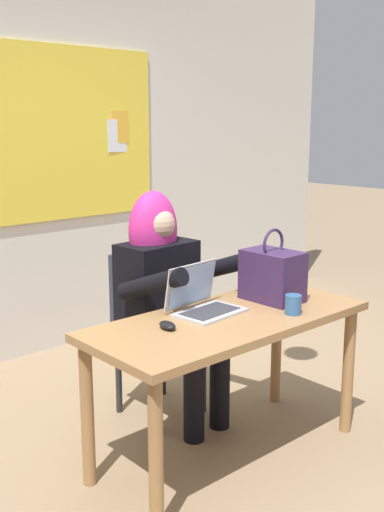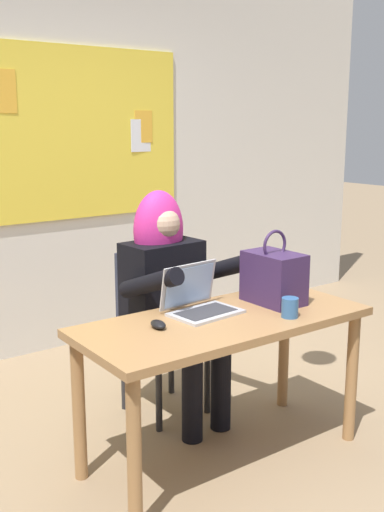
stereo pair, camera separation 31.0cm
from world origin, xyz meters
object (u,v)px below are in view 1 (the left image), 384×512
at_px(desk_main, 229,336).
at_px(person_costumed, 166,287).
at_px(chair_at_desk, 151,322).
at_px(coffee_mug, 293,305).
at_px(computer_mouse, 167,325).
at_px(laptop, 203,302).
at_px(handbag, 272,275).

height_order(desk_main, person_costumed, person_costumed).
relative_size(chair_at_desk, person_costumed, 0.72).
relative_size(desk_main, coffee_mug, 15.06).
xyz_separation_m(computer_mouse, coffee_mug, (0.58, -0.25, 0.03)).
height_order(desk_main, laptop, laptop).
bearing_deg(handbag, computer_mouse, 178.04).
height_order(person_costumed, computer_mouse, person_costumed).
bearing_deg(coffee_mug, computer_mouse, 157.18).
relative_size(laptop, computer_mouse, 3.37).
height_order(person_costumed, handbag, person_costumed).
bearing_deg(handbag, laptop, 166.15).
xyz_separation_m(person_costumed, laptop, (-0.11, -0.40, 0.03)).
bearing_deg(chair_at_desk, laptop, -13.06).
bearing_deg(chair_at_desk, handbag, 23.48).
xyz_separation_m(desk_main, handbag, (0.36, 0.04, 0.23)).
bearing_deg(laptop, person_costumed, 70.37).
height_order(desk_main, chair_at_desk, chair_at_desk).
xyz_separation_m(laptop, handbag, (0.40, -0.10, 0.08)).
bearing_deg(coffee_mug, laptop, 132.40).
height_order(laptop, handbag, handbag).
bearing_deg(computer_mouse, person_costumed, 60.38).
xyz_separation_m(desk_main, laptop, (-0.04, 0.14, 0.15)).
height_order(person_costumed, coffee_mug, person_costumed).
height_order(laptop, coffee_mug, laptop).
bearing_deg(person_costumed, computer_mouse, -42.83).
distance_m(desk_main, chair_at_desk, 0.68).
bearing_deg(computer_mouse, chair_at_desk, 67.36).
height_order(computer_mouse, coffee_mug, coffee_mug).
bearing_deg(chair_at_desk, coffee_mug, 10.61).
relative_size(computer_mouse, coffee_mug, 1.09).
relative_size(desk_main, chair_at_desk, 1.56).
bearing_deg(handbag, chair_at_desk, 115.38).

